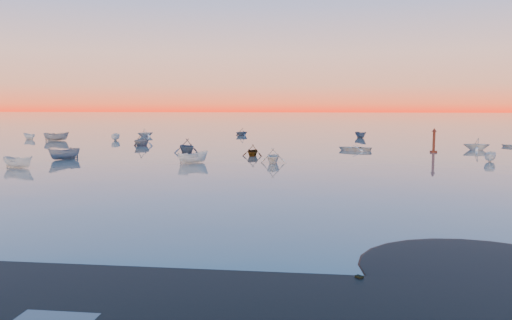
# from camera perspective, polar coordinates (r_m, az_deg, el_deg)

# --- Properties ---
(ground) EXTENTS (600.00, 600.00, 0.00)m
(ground) POSITION_cam_1_polar(r_m,az_deg,el_deg) (121.87, 2.49, 3.32)
(ground) COLOR #6F665D
(ground) RESTS_ON ground
(mud_lobes) EXTENTS (140.00, 6.00, 0.07)m
(mud_lobes) POSITION_cam_1_polar(r_m,az_deg,el_deg) (23.28, -17.37, -9.87)
(mud_lobes) COLOR black
(mud_lobes) RESTS_ON ground
(moored_fleet) EXTENTS (124.00, 58.00, 1.20)m
(moored_fleet) POSITION_cam_1_polar(r_m,az_deg,el_deg) (75.20, -0.27, 1.46)
(moored_fleet) COLOR silver
(moored_fleet) RESTS_ON ground
(boat_near_center) EXTENTS (3.71, 3.85, 1.30)m
(boat_near_center) POSITION_cam_1_polar(r_m,az_deg,el_deg) (55.25, -7.20, -0.36)
(boat_near_center) COLOR silver
(boat_near_center) RESTS_ON ground
(boat_near_right) EXTENTS (3.61, 1.64, 1.26)m
(boat_near_right) POSITION_cam_1_polar(r_m,az_deg,el_deg) (54.97, 1.98, -0.34)
(boat_near_right) COLOR silver
(boat_near_right) RESTS_ON ground
(channel_marker) EXTENTS (0.96, 0.96, 3.41)m
(channel_marker) POSITION_cam_1_polar(r_m,az_deg,el_deg) (71.18, 19.66, 1.90)
(channel_marker) COLOR #44180E
(channel_marker) RESTS_ON ground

